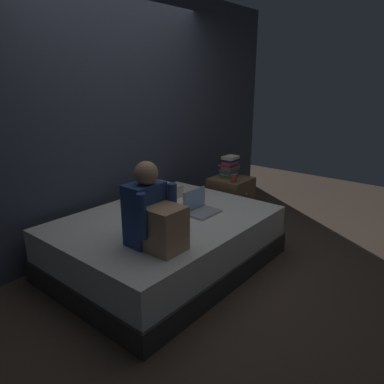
{
  "coord_description": "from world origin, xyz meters",
  "views": [
    {
      "loc": [
        -2.42,
        -1.85,
        1.72
      ],
      "look_at": [
        -0.05,
        0.1,
        0.74
      ],
      "focal_mm": 33.47,
      "sensor_mm": 36.0,
      "label": 1
    }
  ],
  "objects": [
    {
      "name": "book_stack",
      "position": [
        1.12,
        0.47,
        0.7
      ],
      "size": [
        0.23,
        0.18,
        0.26
      ],
      "color": "#387042",
      "rests_on": "nightstand"
    },
    {
      "name": "ground_plane",
      "position": [
        0.0,
        0.0,
        0.0
      ],
      "size": [
        8.0,
        8.0,
        0.0
      ],
      "primitive_type": "plane",
      "color": "#47382D"
    },
    {
      "name": "laptop",
      "position": [
        0.1,
        0.13,
        0.55
      ],
      "size": [
        0.32,
        0.23,
        0.22
      ],
      "color": "#9EA0A5",
      "rests_on": "bed"
    },
    {
      "name": "pillow",
      "position": [
        0.1,
        0.75,
        0.56
      ],
      "size": [
        0.56,
        0.36,
        0.13
      ],
      "primitive_type": "cube",
      "color": "beige",
      "rests_on": "bed"
    },
    {
      "name": "nightstand",
      "position": [
        1.1,
        0.43,
        0.29
      ],
      "size": [
        0.44,
        0.46,
        0.57
      ],
      "color": "brown",
      "rests_on": "ground_plane"
    },
    {
      "name": "person_sitting",
      "position": [
        -0.68,
        -0.04,
        0.74
      ],
      "size": [
        0.39,
        0.44,
        0.66
      ],
      "color": "navy",
      "rests_on": "bed"
    },
    {
      "name": "bed",
      "position": [
        -0.2,
        0.3,
        0.24
      ],
      "size": [
        2.0,
        1.5,
        0.49
      ],
      "color": "#332D2B",
      "rests_on": "ground_plane"
    },
    {
      "name": "mug",
      "position": [
        0.97,
        0.31,
        0.62
      ],
      "size": [
        0.08,
        0.08,
        0.09
      ],
      "primitive_type": "cylinder",
      "color": "#933833",
      "rests_on": "nightstand"
    },
    {
      "name": "wall_back",
      "position": [
        0.0,
        1.2,
        1.35
      ],
      "size": [
        5.6,
        0.1,
        2.7
      ],
      "primitive_type": "cube",
      "color": "#383D4C",
      "rests_on": "ground_plane"
    }
  ]
}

